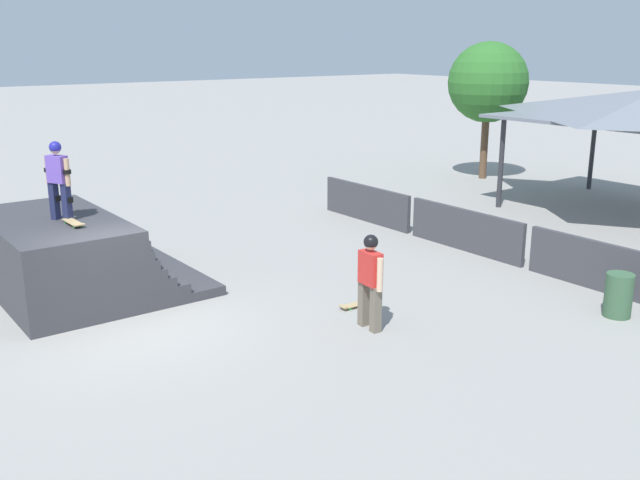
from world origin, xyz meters
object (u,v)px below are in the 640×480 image
skater_on_deck (58,175)px  bystander_walking (370,274)px  skateboard_on_deck (74,222)px  skateboard_on_ground (356,304)px  trash_bin (619,295)px  tree_beside_pavilion (488,83)px

skater_on_deck → bystander_walking: 6.50m
skateboard_on_deck → skateboard_on_ground: bearing=50.3°
bystander_walking → trash_bin: bystander_walking is taller
tree_beside_pavilion → skater_on_deck: bearing=-77.3°
bystander_walking → skateboard_on_deck: bearing=45.5°
bystander_walking → tree_beside_pavilion: 16.22m
bystander_walking → skateboard_on_ground: bystander_walking is taller
skateboard_on_deck → trash_bin: bearing=48.6°
skater_on_deck → skateboard_on_ground: size_ratio=2.01×
tree_beside_pavilion → trash_bin: 14.83m
skateboard_on_ground → tree_beside_pavilion: size_ratio=0.15×
skater_on_deck → skateboard_on_deck: bearing=-22.6°
bystander_walking → tree_beside_pavilion: (-8.88, 13.33, 2.58)m
skateboard_on_deck → tree_beside_pavilion: tree_beside_pavilion is taller
skateboard_on_ground → skateboard_on_deck: bearing=-35.1°
bystander_walking → skateboard_on_ground: (-0.99, 0.50, -0.99)m
skater_on_deck → bystander_walking: skater_on_deck is taller
skateboard_on_deck → bystander_walking: size_ratio=0.43×
skateboard_on_deck → trash_bin: size_ratio=0.91×
skater_on_deck → skateboard_on_deck: (0.57, 0.04, -0.85)m
tree_beside_pavilion → skateboard_on_ground: bearing=-58.4°
skateboard_on_ground → tree_beside_pavilion: (-7.89, 12.83, 3.57)m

